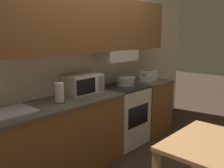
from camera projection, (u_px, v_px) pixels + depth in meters
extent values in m
plane|color=#3D2D23|center=(82.00, 149.00, 3.66)|extent=(16.00, 16.00, 0.00)
cube|color=silver|center=(79.00, 62.00, 3.43)|extent=(5.48, 0.05, 2.55)
cube|color=brown|center=(87.00, 24.00, 3.20)|extent=(3.08, 0.32, 0.72)
cube|color=white|center=(117.00, 56.00, 3.71)|extent=(0.63, 0.34, 0.16)
cube|color=brown|center=(56.00, 141.00, 2.91)|extent=(1.78, 0.60, 0.85)
cube|color=brown|center=(54.00, 105.00, 2.82)|extent=(1.80, 0.62, 0.04)
cube|color=brown|center=(148.00, 107.00, 4.27)|extent=(0.61, 0.60, 0.85)
cube|color=brown|center=(149.00, 82.00, 4.19)|extent=(0.63, 0.62, 0.04)
cube|color=white|center=(123.00, 116.00, 3.81)|extent=(0.66, 0.58, 0.86)
cube|color=black|center=(123.00, 87.00, 3.72)|extent=(0.66, 0.58, 0.03)
cube|color=black|center=(138.00, 116.00, 3.60)|extent=(0.46, 0.01, 0.30)
cylinder|color=black|center=(123.00, 89.00, 3.53)|extent=(0.09, 0.09, 0.01)
cylinder|color=black|center=(135.00, 86.00, 3.75)|extent=(0.09, 0.09, 0.01)
cylinder|color=black|center=(111.00, 87.00, 3.69)|extent=(0.09, 0.09, 0.01)
cylinder|color=black|center=(124.00, 84.00, 3.90)|extent=(0.09, 0.09, 0.01)
cylinder|color=#B7BABF|center=(126.00, 81.00, 3.77)|extent=(0.28, 0.28, 0.13)
torus|color=#B7BABF|center=(126.00, 77.00, 3.76)|extent=(0.29, 0.29, 0.01)
cylinder|color=#B7BABF|center=(119.00, 80.00, 3.65)|extent=(0.05, 0.01, 0.01)
cylinder|color=#B7BABF|center=(132.00, 77.00, 3.87)|extent=(0.05, 0.01, 0.01)
cube|color=white|center=(83.00, 84.00, 3.27)|extent=(0.50, 0.31, 0.25)
cube|color=black|center=(86.00, 86.00, 3.11)|extent=(0.31, 0.01, 0.19)
cube|color=gray|center=(101.00, 83.00, 3.31)|extent=(0.09, 0.01, 0.19)
cube|color=white|center=(149.00, 76.00, 4.14)|extent=(0.25, 0.19, 0.17)
cube|color=black|center=(144.00, 75.00, 4.04)|extent=(0.01, 0.02, 0.02)
cube|color=black|center=(146.00, 71.00, 4.06)|extent=(0.04, 0.13, 0.01)
cube|color=black|center=(148.00, 71.00, 4.10)|extent=(0.04, 0.13, 0.01)
cube|color=black|center=(150.00, 71.00, 4.14)|extent=(0.04, 0.13, 0.01)
cube|color=black|center=(152.00, 70.00, 4.19)|extent=(0.04, 0.13, 0.01)
cube|color=#B7BABF|center=(5.00, 114.00, 2.41)|extent=(0.54, 0.40, 0.02)
cube|color=#4C4F54|center=(6.00, 114.00, 2.40)|extent=(0.46, 0.30, 0.01)
cylinder|color=black|center=(60.00, 102.00, 2.85)|extent=(0.12, 0.12, 0.01)
cylinder|color=white|center=(59.00, 92.00, 2.82)|extent=(0.10, 0.10, 0.22)
cube|color=#B27F4C|center=(208.00, 143.00, 2.15)|extent=(0.87, 0.60, 0.04)
cube|color=#B27F4C|center=(196.00, 156.00, 2.69)|extent=(0.06, 0.06, 0.71)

